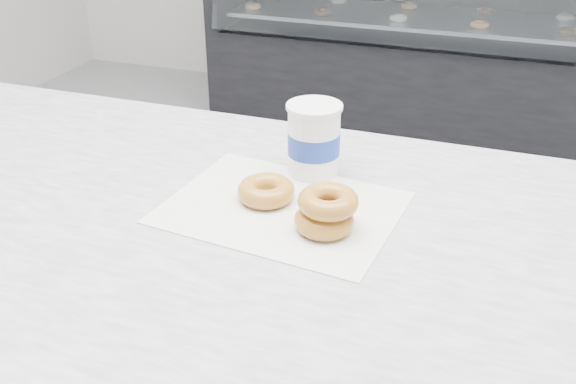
{
  "coord_description": "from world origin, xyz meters",
  "views": [
    {
      "loc": [
        0.37,
        -1.33,
        1.38
      ],
      "look_at": [
        0.09,
        -0.53,
        0.92
      ],
      "focal_mm": 40.0,
      "sensor_mm": 36.0,
      "label": 1
    }
  ],
  "objects_px": {
    "donut_single": "(266,191)",
    "donut_stack": "(326,211)",
    "coffee_cup": "(314,139)",
    "display_case": "(441,35)"
  },
  "relations": [
    {
      "from": "display_case",
      "to": "donut_single",
      "type": "relative_size",
      "value": 27.06
    },
    {
      "from": "donut_single",
      "to": "donut_stack",
      "type": "distance_m",
      "value": 0.12
    },
    {
      "from": "coffee_cup",
      "to": "donut_single",
      "type": "bearing_deg",
      "value": -122.54
    },
    {
      "from": "display_case",
      "to": "donut_stack",
      "type": "distance_m",
      "value": 2.75
    },
    {
      "from": "donut_stack",
      "to": "coffee_cup",
      "type": "relative_size",
      "value": 1.0
    },
    {
      "from": "display_case",
      "to": "coffee_cup",
      "type": "relative_size",
      "value": 19.83
    },
    {
      "from": "donut_single",
      "to": "coffee_cup",
      "type": "distance_m",
      "value": 0.13
    },
    {
      "from": "donut_single",
      "to": "coffee_cup",
      "type": "xyz_separation_m",
      "value": [
        0.04,
        0.11,
        0.04
      ]
    },
    {
      "from": "donut_single",
      "to": "donut_stack",
      "type": "bearing_deg",
      "value": -25.1
    },
    {
      "from": "display_case",
      "to": "donut_stack",
      "type": "bearing_deg",
      "value": -86.6
    }
  ]
}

